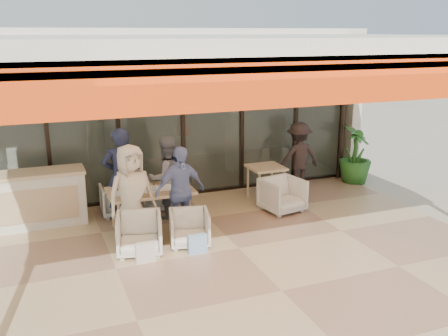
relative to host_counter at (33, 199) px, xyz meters
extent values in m
plane|color=#C6B293|center=(3.06, -2.30, -0.53)|extent=(70.00, 70.00, 0.00)
cube|color=tan|center=(3.06, -2.30, -0.53)|extent=(8.00, 6.00, 0.01)
cube|color=silver|center=(3.06, -2.30, 2.77)|extent=(8.00, 6.00, 0.20)
cube|color=#FB430D|center=(3.06, -5.24, 2.49)|extent=(8.00, 0.12, 0.45)
cube|color=orange|center=(3.06, -4.55, 2.61)|extent=(8.00, 1.50, 0.06)
cylinder|color=black|center=(6.94, 0.58, 1.07)|extent=(0.12, 0.12, 3.20)
cube|color=#9EADA3|center=(3.06, 0.70, 1.07)|extent=(8.00, 0.03, 3.20)
cube|color=black|center=(3.06, 0.70, -0.49)|extent=(8.00, 0.10, 0.08)
cube|color=black|center=(3.06, 0.70, 2.63)|extent=(8.00, 0.10, 0.08)
cube|color=black|center=(0.36, 0.70, 1.07)|extent=(0.08, 0.10, 3.20)
cube|color=black|center=(1.71, 0.70, 1.07)|extent=(0.08, 0.10, 3.20)
cube|color=black|center=(3.06, 0.70, 1.07)|extent=(0.08, 0.10, 3.20)
cube|color=black|center=(4.41, 0.70, 1.07)|extent=(0.08, 0.10, 3.20)
cube|color=black|center=(5.76, 0.70, 1.07)|extent=(0.08, 0.10, 3.20)
cube|color=black|center=(7.06, 0.70, 1.07)|extent=(0.08, 0.10, 3.20)
cube|color=silver|center=(3.06, 4.20, 1.17)|extent=(9.00, 0.25, 3.40)
cube|color=silver|center=(7.46, 2.45, 1.17)|extent=(0.25, 3.50, 3.40)
cube|color=silver|center=(3.06, 2.45, 2.87)|extent=(9.00, 3.50, 0.25)
cube|color=#D5B882|center=(3.06, 2.45, -0.52)|extent=(8.00, 3.50, 0.02)
cylinder|color=silver|center=(1.46, 2.30, 0.97)|extent=(0.40, 0.40, 3.00)
cylinder|color=silver|center=(4.86, 2.30, 0.97)|extent=(0.40, 0.40, 3.00)
cylinder|color=black|center=(1.86, 1.90, 2.47)|extent=(0.03, 0.03, 0.70)
cube|color=black|center=(1.86, 1.90, 2.02)|extent=(0.30, 0.30, 0.40)
sphere|color=#FFBF72|center=(1.86, 1.90, 2.02)|extent=(0.18, 0.18, 0.18)
cylinder|color=black|center=(5.36, 1.90, 2.47)|extent=(0.03, 0.03, 0.70)
cube|color=black|center=(5.36, 1.90, 2.02)|extent=(0.30, 0.30, 0.40)
sphere|color=#FFBF72|center=(5.36, 1.90, 2.02)|extent=(0.18, 0.18, 0.18)
cylinder|color=black|center=(3.36, 1.70, -0.48)|extent=(0.40, 0.40, 0.05)
cylinder|color=black|center=(3.36, 1.70, 0.52)|extent=(0.04, 0.04, 2.10)
cone|color=#E25C13|center=(3.36, 1.70, 1.17)|extent=(0.32, 0.32, 1.10)
cube|color=silver|center=(0.00, 0.00, -0.03)|extent=(1.80, 0.60, 1.00)
cube|color=#D5B882|center=(0.00, 0.00, 0.48)|extent=(1.85, 0.65, 0.06)
cube|color=#D5B882|center=(0.00, -0.31, -0.03)|extent=(1.50, 0.02, 0.60)
cube|color=#D5B882|center=(1.95, -0.88, 0.19)|extent=(1.50, 0.90, 0.05)
cube|color=white|center=(1.95, -0.88, 0.21)|extent=(1.30, 0.35, 0.01)
cylinder|color=#D5B882|center=(1.33, -1.20, -0.18)|extent=(0.06, 0.06, 0.70)
cylinder|color=#D5B882|center=(2.57, -1.20, -0.18)|extent=(0.06, 0.06, 0.70)
cylinder|color=#D5B882|center=(1.33, -0.56, -0.18)|extent=(0.06, 0.06, 0.70)
cylinder|color=#D5B882|center=(2.57, -0.56, -0.18)|extent=(0.06, 0.06, 0.70)
cylinder|color=white|center=(1.50, -1.03, 0.27)|extent=(0.06, 0.06, 0.11)
cylinder|color=white|center=(1.70, -0.68, 0.27)|extent=(0.06, 0.06, 0.11)
cylinder|color=white|center=(2.00, -0.98, 0.27)|extent=(0.06, 0.06, 0.11)
cylinder|color=white|center=(2.25, -0.70, 0.27)|extent=(0.06, 0.06, 0.11)
cylinder|color=white|center=(2.45, -1.08, 0.27)|extent=(0.06, 0.06, 0.11)
cylinder|color=#995316|center=(1.40, -0.73, 0.30)|extent=(0.07, 0.07, 0.16)
cylinder|color=black|center=(1.85, -0.60, 0.30)|extent=(0.09, 0.09, 0.17)
cylinder|color=black|center=(1.85, -0.60, 0.39)|extent=(0.10, 0.10, 0.01)
cylinder|color=white|center=(1.50, -1.18, 0.22)|extent=(0.22, 0.22, 0.01)
cylinder|color=white|center=(2.40, -1.18, 0.22)|extent=(0.22, 0.22, 0.01)
cylinder|color=white|center=(1.50, -0.56, 0.22)|extent=(0.22, 0.22, 0.01)
cylinder|color=white|center=(2.40, -0.56, 0.22)|extent=(0.22, 0.22, 0.01)
imported|color=silver|center=(1.53, 0.07, -0.20)|extent=(0.67, 0.63, 0.67)
imported|color=silver|center=(2.37, 0.07, -0.23)|extent=(0.74, 0.72, 0.60)
imported|color=silver|center=(1.53, -1.83, -0.17)|extent=(0.83, 0.80, 0.73)
imported|color=silver|center=(2.37, -1.83, -0.20)|extent=(0.76, 0.73, 0.66)
imported|color=#181D35|center=(1.53, -0.43, 0.37)|extent=(0.68, 0.46, 1.81)
imported|color=slate|center=(2.37, -0.43, 0.27)|extent=(0.89, 0.75, 1.60)
imported|color=beige|center=(1.53, -1.33, 0.31)|extent=(0.93, 0.72, 1.69)
imported|color=#7B88CD|center=(2.37, -1.33, 0.26)|extent=(0.99, 0.58, 1.59)
cube|color=silver|center=(1.53, -2.23, -0.36)|extent=(0.30, 0.10, 0.34)
cube|color=#99BFD8|center=(2.37, -2.23, -0.36)|extent=(0.30, 0.10, 0.34)
cube|color=#D5B882|center=(4.57, -0.21, 0.19)|extent=(0.70, 0.70, 0.05)
cylinder|color=#D5B882|center=(4.29, -0.49, -0.18)|extent=(0.05, 0.05, 0.70)
cylinder|color=#D5B882|center=(4.85, -0.49, -0.18)|extent=(0.05, 0.05, 0.70)
cylinder|color=#D5B882|center=(4.29, 0.07, -0.18)|extent=(0.05, 0.05, 0.70)
cylinder|color=#D5B882|center=(4.85, 0.07, -0.18)|extent=(0.05, 0.05, 0.70)
imported|color=silver|center=(4.57, -0.96, -0.16)|extent=(0.84, 0.80, 0.75)
imported|color=black|center=(5.56, 0.16, 0.24)|extent=(1.00, 0.58, 1.54)
imported|color=#1E5919|center=(7.09, 0.17, 0.14)|extent=(1.07, 1.07, 1.35)
camera|label=1|loc=(0.06, -9.21, 2.92)|focal=40.00mm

